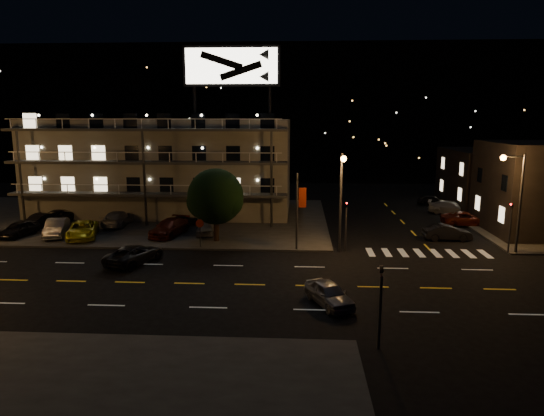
# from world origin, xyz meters

# --- Properties ---
(ground) EXTENTS (140.00, 140.00, 0.00)m
(ground) POSITION_xyz_m (0.00, 0.00, 0.00)
(ground) COLOR black
(ground) RESTS_ON ground
(curb_nw) EXTENTS (44.00, 24.00, 0.15)m
(curb_nw) POSITION_xyz_m (-14.00, 20.00, 0.07)
(curb_nw) COLOR #333331
(curb_nw) RESTS_ON ground
(curb_ne) EXTENTS (16.00, 24.00, 0.15)m
(curb_ne) POSITION_xyz_m (30.00, 20.00, 0.07)
(curb_ne) COLOR #333331
(curb_ne) RESTS_ON ground
(motel) EXTENTS (28.00, 13.80, 18.10)m
(motel) POSITION_xyz_m (-9.94, 23.88, 5.34)
(motel) COLOR gray
(motel) RESTS_ON ground
(side_bldg_back) EXTENTS (14.06, 12.00, 7.00)m
(side_bldg_back) POSITION_xyz_m (29.99, 28.00, 3.50)
(side_bldg_back) COLOR black
(side_bldg_back) RESTS_ON ground
(hill_backdrop) EXTENTS (120.00, 25.00, 24.00)m
(hill_backdrop) POSITION_xyz_m (-5.94, 68.78, 11.55)
(hill_backdrop) COLOR black
(hill_backdrop) RESTS_ON ground
(streetlight_nc) EXTENTS (0.44, 1.92, 8.00)m
(streetlight_nc) POSITION_xyz_m (8.50, 7.94, 4.96)
(streetlight_nc) COLOR #2D2D30
(streetlight_nc) RESTS_ON ground
(streetlight_ne) EXTENTS (1.92, 0.44, 8.00)m
(streetlight_ne) POSITION_xyz_m (22.14, 8.30, 4.96)
(streetlight_ne) COLOR #2D2D30
(streetlight_ne) RESTS_ON ground
(signal_nw) EXTENTS (0.20, 0.27, 4.60)m
(signal_nw) POSITION_xyz_m (9.00, 8.50, 2.57)
(signal_nw) COLOR #2D2D30
(signal_nw) RESTS_ON ground
(signal_sw) EXTENTS (0.20, 0.27, 4.60)m
(signal_sw) POSITION_xyz_m (9.00, -8.50, 2.57)
(signal_sw) COLOR #2D2D30
(signal_sw) RESTS_ON ground
(signal_ne) EXTENTS (0.27, 0.20, 4.60)m
(signal_ne) POSITION_xyz_m (22.00, 8.50, 2.57)
(signal_ne) COLOR #2D2D30
(signal_ne) RESTS_ON ground
(banner_north) EXTENTS (0.83, 0.16, 6.40)m
(banner_north) POSITION_xyz_m (5.09, 8.40, 3.43)
(banner_north) COLOR #2D2D30
(banner_north) RESTS_ON ground
(stop_sign) EXTENTS (0.91, 0.11, 2.61)m
(stop_sign) POSITION_xyz_m (-3.00, 8.57, 1.71)
(stop_sign) COLOR #2D2D30
(stop_sign) RESTS_ON ground
(tree) EXTENTS (5.03, 4.85, 6.34)m
(tree) POSITION_xyz_m (-2.05, 10.69, 3.91)
(tree) COLOR black
(tree) RESTS_ON curb_nw
(lot_car_0) EXTENTS (2.45, 4.32, 1.39)m
(lot_car_0) POSITION_xyz_m (-20.12, 11.19, 0.84)
(lot_car_0) COLOR black
(lot_car_0) RESTS_ON curb_nw
(lot_car_1) EXTENTS (2.88, 4.96, 1.55)m
(lot_car_1) POSITION_xyz_m (-16.75, 11.49, 0.92)
(lot_car_1) COLOR gray
(lot_car_1) RESTS_ON curb_nw
(lot_car_2) EXTENTS (3.85, 5.67, 1.44)m
(lot_car_2) POSITION_xyz_m (-14.14, 11.02, 0.87)
(lot_car_2) COLOR yellow
(lot_car_2) RESTS_ON curb_nw
(lot_car_3) EXTENTS (3.16, 5.43, 1.48)m
(lot_car_3) POSITION_xyz_m (-6.62, 12.32, 0.89)
(lot_car_3) COLOR #57180C
(lot_car_3) RESTS_ON curb_nw
(lot_car_4) EXTENTS (1.89, 3.86, 1.27)m
(lot_car_4) POSITION_xyz_m (-3.43, 13.08, 0.78)
(lot_car_4) COLOR gray
(lot_car_4) RESTS_ON curb_nw
(lot_car_5) EXTENTS (2.45, 4.32, 1.35)m
(lot_car_5) POSITION_xyz_m (-19.87, 15.46, 0.82)
(lot_car_5) COLOR black
(lot_car_5) RESTS_ON curb_nw
(lot_car_6) EXTENTS (2.43, 4.92, 1.34)m
(lot_car_6) POSITION_xyz_m (-19.30, 17.30, 0.82)
(lot_car_6) COLOR black
(lot_car_6) RESTS_ON curb_nw
(lot_car_7) EXTENTS (2.13, 5.10, 1.47)m
(lot_car_7) POSITION_xyz_m (-12.78, 16.04, 0.89)
(lot_car_7) COLOR gray
(lot_car_7) RESTS_ON curb_nw
(lot_car_8) EXTENTS (2.82, 3.95, 1.25)m
(lot_car_8) POSITION_xyz_m (-6.19, 15.69, 0.77)
(lot_car_8) COLOR black
(lot_car_8) RESTS_ON curb_nw
(lot_car_9) EXTENTS (1.90, 3.88, 1.22)m
(lot_car_9) POSITION_xyz_m (-3.55, 17.50, 0.76)
(lot_car_9) COLOR #57180C
(lot_car_9) RESTS_ON curb_nw
(side_car_0) EXTENTS (4.20, 1.57, 1.37)m
(side_car_0) POSITION_xyz_m (18.35, 12.57, 0.69)
(side_car_0) COLOR black
(side_car_0) RESTS_ON ground
(side_car_1) EXTENTS (4.89, 2.29, 1.35)m
(side_car_1) POSITION_xyz_m (22.06, 18.75, 0.68)
(side_car_1) COLOR #57180C
(side_car_1) RESTS_ON ground
(side_car_2) EXTENTS (5.40, 3.61, 1.45)m
(side_car_2) POSITION_xyz_m (22.31, 24.55, 0.73)
(side_car_2) COLOR gray
(side_car_2) RESTS_ON ground
(side_car_3) EXTENTS (3.84, 2.22, 1.23)m
(side_car_3) POSITION_xyz_m (21.73, 30.00, 0.61)
(side_car_3) COLOR black
(side_car_3) RESTS_ON ground
(road_car_east) EXTENTS (3.16, 4.33, 1.37)m
(road_car_east) POSITION_xyz_m (6.98, -3.17, 0.68)
(road_car_east) COLOR gray
(road_car_east) RESTS_ON ground
(road_car_west) EXTENTS (3.90, 5.49, 1.39)m
(road_car_west) POSITION_xyz_m (-7.08, 4.21, 0.70)
(road_car_west) COLOR black
(road_car_west) RESTS_ON ground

